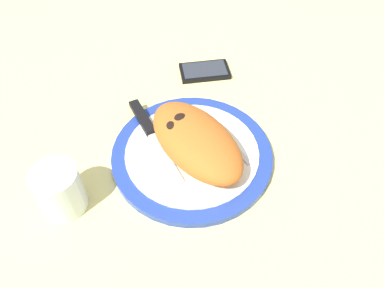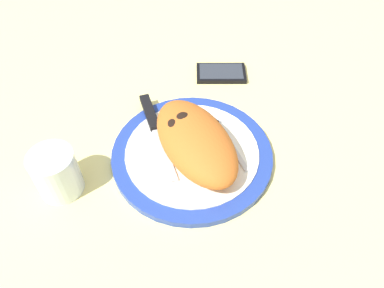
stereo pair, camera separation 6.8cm
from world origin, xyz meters
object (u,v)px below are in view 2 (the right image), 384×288
(smartphone, at_px, (221,73))
(water_glass, at_px, (57,175))
(fork, at_px, (223,133))
(calzone, at_px, (196,141))
(knife, at_px, (153,123))
(plate, at_px, (192,154))

(smartphone, relative_size, water_glass, 1.41)
(fork, bearing_deg, water_glass, 100.92)
(water_glass, bearing_deg, calzone, -84.93)
(calzone, distance_m, knife, 0.12)
(water_glass, bearing_deg, knife, -58.12)
(water_glass, bearing_deg, fork, -79.08)
(fork, relative_size, knife, 0.76)
(knife, relative_size, smartphone, 1.84)
(plate, xyz_separation_m, water_glass, (-0.03, 0.24, 0.03))
(calzone, bearing_deg, smartphone, -24.04)
(plate, xyz_separation_m, calzone, (-0.01, -0.01, 0.04))
(knife, distance_m, water_glass, 0.21)
(plate, distance_m, smartphone, 0.25)
(smartphone, bearing_deg, knife, 130.31)
(plate, distance_m, calzone, 0.04)
(smartphone, height_order, water_glass, water_glass)
(plate, height_order, fork, fork)
(knife, bearing_deg, smartphone, -49.69)
(fork, distance_m, smartphone, 0.20)
(plate, bearing_deg, calzone, -139.02)
(calzone, relative_size, knife, 1.08)
(smartphone, xyz_separation_m, water_glass, (-0.26, 0.35, 0.03))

